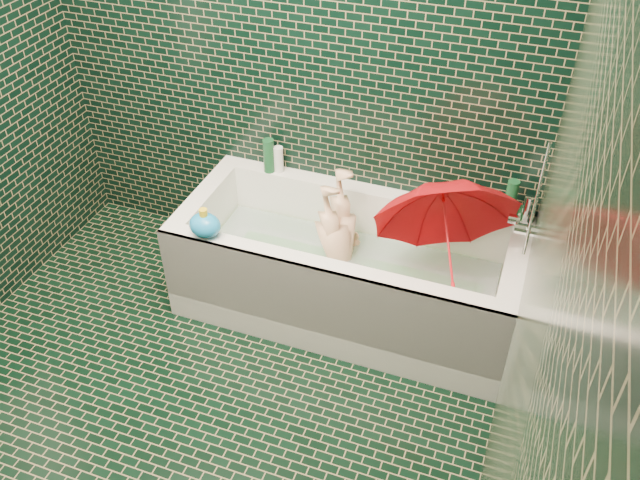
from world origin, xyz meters
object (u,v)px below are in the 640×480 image
(child, at_px, (340,255))
(umbrella, at_px, (448,241))
(bathtub, at_px, (347,278))
(bath_toy, at_px, (205,225))
(rubber_duck, at_px, (453,198))

(child, xyz_separation_m, umbrella, (0.54, -0.09, 0.31))
(umbrella, bearing_deg, bathtub, 157.59)
(child, distance_m, umbrella, 0.63)
(bath_toy, bearing_deg, bathtub, 12.07)
(rubber_duck, height_order, bath_toy, bath_toy)
(child, bearing_deg, bathtub, 55.10)
(bathtub, relative_size, umbrella, 2.60)
(bathtub, bearing_deg, bath_toy, -153.35)
(bathtub, distance_m, rubber_duck, 0.68)
(rubber_duck, bearing_deg, umbrella, -63.52)
(bathtub, xyz_separation_m, rubber_duck, (0.44, 0.35, 0.38))
(umbrella, xyz_separation_m, rubber_duck, (-0.05, 0.39, -0.03))
(bathtub, distance_m, umbrella, 0.64)
(bathtub, xyz_separation_m, bath_toy, (-0.61, -0.31, 0.40))
(bathtub, height_order, umbrella, umbrella)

